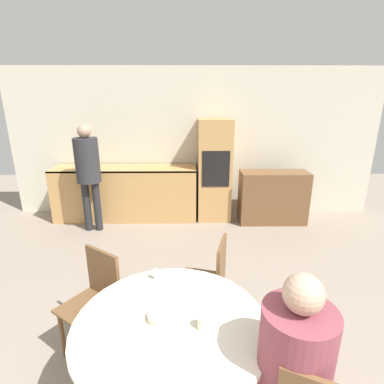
{
  "coord_description": "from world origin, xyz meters",
  "views": [
    {
      "loc": [
        -0.1,
        -0.2,
        2.11
      ],
      "look_at": [
        -0.07,
        2.95,
        1.1
      ],
      "focal_mm": 28.0,
      "sensor_mm": 36.0,
      "label": 1
    }
  ],
  "objects_px": {
    "chair_far_right": "(210,278)",
    "person_standing": "(88,167)",
    "oven_unit": "(214,170)",
    "dining_table": "(171,347)",
    "person_seated": "(296,369)",
    "bowl_near": "(161,316)",
    "sideboard": "(273,197)",
    "chair_far_left": "(96,296)",
    "cup": "(203,322)"
  },
  "relations": [
    {
      "from": "oven_unit",
      "to": "dining_table",
      "type": "relative_size",
      "value": 1.42
    },
    {
      "from": "oven_unit",
      "to": "bowl_near",
      "type": "height_order",
      "value": "oven_unit"
    },
    {
      "from": "dining_table",
      "to": "chair_far_right",
      "type": "relative_size",
      "value": 1.38
    },
    {
      "from": "dining_table",
      "to": "bowl_near",
      "type": "bearing_deg",
      "value": 155.63
    },
    {
      "from": "dining_table",
      "to": "person_standing",
      "type": "height_order",
      "value": "person_standing"
    },
    {
      "from": "dining_table",
      "to": "chair_far_right",
      "type": "bearing_deg",
      "value": 69.29
    },
    {
      "from": "sideboard",
      "to": "bowl_near",
      "type": "distance_m",
      "value": 3.68
    },
    {
      "from": "dining_table",
      "to": "person_standing",
      "type": "bearing_deg",
      "value": 115.79
    },
    {
      "from": "chair_far_left",
      "to": "person_standing",
      "type": "distance_m",
      "value": 2.61
    },
    {
      "from": "person_seated",
      "to": "chair_far_left",
      "type": "bearing_deg",
      "value": 145.55
    },
    {
      "from": "oven_unit",
      "to": "dining_table",
      "type": "bearing_deg",
      "value": -99.04
    },
    {
      "from": "person_seated",
      "to": "person_standing",
      "type": "distance_m",
      "value": 3.98
    },
    {
      "from": "dining_table",
      "to": "chair_far_right",
      "type": "height_order",
      "value": "chair_far_right"
    },
    {
      "from": "dining_table",
      "to": "bowl_near",
      "type": "height_order",
      "value": "bowl_near"
    },
    {
      "from": "cup",
      "to": "bowl_near",
      "type": "height_order",
      "value": "cup"
    },
    {
      "from": "dining_table",
      "to": "oven_unit",
      "type": "bearing_deg",
      "value": 80.96
    },
    {
      "from": "person_seated",
      "to": "person_standing",
      "type": "relative_size",
      "value": 0.75
    },
    {
      "from": "person_seated",
      "to": "bowl_near",
      "type": "distance_m",
      "value": 0.83
    },
    {
      "from": "cup",
      "to": "bowl_near",
      "type": "bearing_deg",
      "value": 163.23
    },
    {
      "from": "sideboard",
      "to": "person_standing",
      "type": "relative_size",
      "value": 0.66
    },
    {
      "from": "oven_unit",
      "to": "cup",
      "type": "bearing_deg",
      "value": -95.72
    },
    {
      "from": "person_standing",
      "to": "bowl_near",
      "type": "relative_size",
      "value": 10.05
    },
    {
      "from": "oven_unit",
      "to": "person_standing",
      "type": "xyz_separation_m",
      "value": [
        -2.01,
        -0.53,
        0.18
      ]
    },
    {
      "from": "person_standing",
      "to": "dining_table",
      "type": "bearing_deg",
      "value": -64.21
    },
    {
      "from": "chair_far_left",
      "to": "bowl_near",
      "type": "distance_m",
      "value": 0.86
    },
    {
      "from": "person_seated",
      "to": "cup",
      "type": "distance_m",
      "value": 0.56
    },
    {
      "from": "oven_unit",
      "to": "dining_table",
      "type": "height_order",
      "value": "oven_unit"
    },
    {
      "from": "person_standing",
      "to": "bowl_near",
      "type": "bearing_deg",
      "value": -64.98
    },
    {
      "from": "sideboard",
      "to": "cup",
      "type": "height_order",
      "value": "sideboard"
    },
    {
      "from": "chair_far_left",
      "to": "person_seated",
      "type": "height_order",
      "value": "person_seated"
    },
    {
      "from": "sideboard",
      "to": "dining_table",
      "type": "relative_size",
      "value": 0.92
    },
    {
      "from": "dining_table",
      "to": "bowl_near",
      "type": "distance_m",
      "value": 0.23
    },
    {
      "from": "oven_unit",
      "to": "cup",
      "type": "height_order",
      "value": "oven_unit"
    },
    {
      "from": "sideboard",
      "to": "person_seated",
      "type": "xyz_separation_m",
      "value": [
        -0.89,
        -3.66,
        0.29
      ]
    },
    {
      "from": "oven_unit",
      "to": "bowl_near",
      "type": "relative_size",
      "value": 10.28
    },
    {
      "from": "sideboard",
      "to": "chair_far_left",
      "type": "distance_m",
      "value": 3.53
    },
    {
      "from": "chair_far_left",
      "to": "person_standing",
      "type": "relative_size",
      "value": 0.52
    },
    {
      "from": "person_seated",
      "to": "bowl_near",
      "type": "bearing_deg",
      "value": 153.23
    },
    {
      "from": "chair_far_right",
      "to": "cup",
      "type": "bearing_deg",
      "value": 7.98
    },
    {
      "from": "chair_far_left",
      "to": "chair_far_right",
      "type": "xyz_separation_m",
      "value": [
        0.98,
        0.25,
        0.0
      ]
    },
    {
      "from": "dining_table",
      "to": "cup",
      "type": "height_order",
      "value": "cup"
    },
    {
      "from": "sideboard",
      "to": "cup",
      "type": "distance_m",
      "value": 3.64
    },
    {
      "from": "chair_far_left",
      "to": "chair_far_right",
      "type": "distance_m",
      "value": 1.01
    },
    {
      "from": "oven_unit",
      "to": "chair_far_right",
      "type": "xyz_separation_m",
      "value": [
        -0.25,
        -2.71,
        -0.37
      ]
    },
    {
      "from": "oven_unit",
      "to": "chair_far_left",
      "type": "bearing_deg",
      "value": -112.58
    },
    {
      "from": "sideboard",
      "to": "bowl_near",
      "type": "height_order",
      "value": "sideboard"
    },
    {
      "from": "chair_far_right",
      "to": "bowl_near",
      "type": "relative_size",
      "value": 5.25
    },
    {
      "from": "chair_far_right",
      "to": "bowl_near",
      "type": "xyz_separation_m",
      "value": [
        -0.37,
        -0.8,
        0.26
      ]
    },
    {
      "from": "chair_far_right",
      "to": "person_standing",
      "type": "bearing_deg",
      "value": -125.94
    },
    {
      "from": "sideboard",
      "to": "person_seated",
      "type": "bearing_deg",
      "value": -103.64
    }
  ]
}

